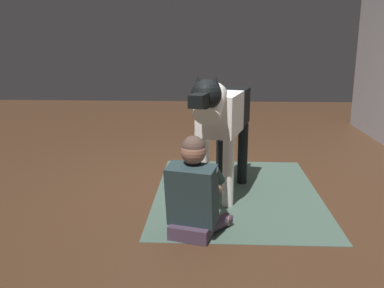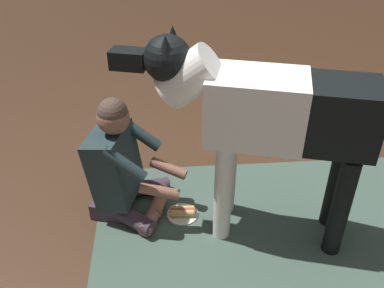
# 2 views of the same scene
# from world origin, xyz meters

# --- Properties ---
(ground_plane) EXTENTS (13.00, 13.00, 0.00)m
(ground_plane) POSITION_xyz_m (0.00, 0.00, 0.00)
(ground_plane) COLOR #422A1A
(area_rug) EXTENTS (2.36, 1.74, 0.01)m
(area_rug) POSITION_xyz_m (0.08, 0.34, 0.00)
(area_rug) COLOR #41574B
(area_rug) RESTS_ON ground
(person_sitting_on_floor) EXTENTS (0.69, 0.59, 0.87)m
(person_sitting_on_floor) POSITION_xyz_m (1.07, -0.08, 0.36)
(person_sitting_on_floor) COLOR #3F3142
(person_sitting_on_floor) RESTS_ON ground
(large_dog) EXTENTS (1.66, 0.63, 1.32)m
(large_dog) POSITION_xyz_m (0.19, 0.16, 0.86)
(large_dog) COLOR white
(large_dog) RESTS_ON ground
(hot_dog_on_plate) EXTENTS (0.22, 0.22, 0.06)m
(hot_dog_on_plate) POSITION_xyz_m (0.67, 0.03, 0.03)
(hot_dog_on_plate) COLOR white
(hot_dog_on_plate) RESTS_ON ground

